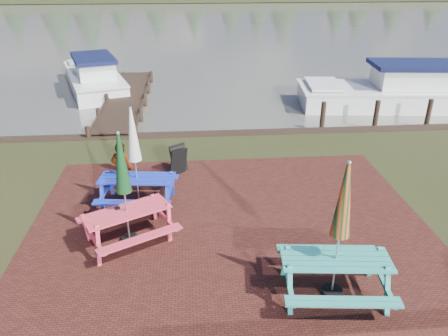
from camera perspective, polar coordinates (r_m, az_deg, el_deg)
name	(u,v)px	position (r m, az deg, el deg)	size (l,w,h in m)	color
ground	(234,256)	(9.12, 1.38, -11.36)	(120.00, 120.00, 0.00)	black
paving	(230,228)	(9.93, 0.77, -7.87)	(9.00, 7.50, 0.02)	#351511
brick_wall	(386,334)	(7.78, 20.39, -19.68)	(6.21, 1.79, 0.30)	#4C1E16
water	(195,23)	(44.61, -3.80, 18.33)	(120.00, 60.00, 0.02)	#4E4B43
picnic_table_teal	(337,253)	(7.90, 14.53, -10.64)	(2.05, 1.86, 2.63)	teal
picnic_table_red	(126,206)	(9.30, -12.69, -4.86)	(2.33, 2.25, 2.48)	#D03548
picnic_table_blue	(136,173)	(10.64, -11.37, -0.66)	(1.96, 1.79, 2.49)	#182EB8
chalkboard	(179,160)	(12.28, -5.94, 1.03)	(0.53, 0.72, 0.82)	black
jetty	(127,98)	(19.48, -12.58, 8.88)	(1.76, 9.08, 1.00)	black
boat_jetty	(94,78)	(22.30, -16.60, 11.18)	(4.14, 6.88, 1.89)	silver
boat_near	(394,93)	(20.09, 21.35, 9.15)	(7.83, 3.36, 2.06)	silver
person	(119,143)	(12.59, -13.51, 3.18)	(0.62, 0.41, 1.69)	gray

